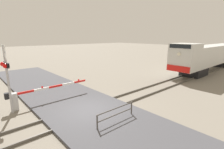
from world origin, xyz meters
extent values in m
plane|color=gray|center=(0.00, 0.00, 0.00)|extent=(160.00, 160.00, 0.00)
cube|color=#59544C|center=(-0.72, 0.00, 0.07)|extent=(0.08, 80.00, 0.15)
cube|color=#59544C|center=(0.72, 0.00, 0.07)|extent=(0.08, 80.00, 0.15)
cube|color=#47474C|center=(0.00, 0.00, 0.08)|extent=(36.00, 5.47, 0.15)
cube|color=black|center=(0.00, 15.72, 0.53)|extent=(2.31, 3.20, 1.05)
cube|color=black|center=(0.00, 25.92, 0.53)|extent=(2.31, 3.20, 1.05)
cube|color=silver|center=(0.00, 20.82, 2.29)|extent=(2.72, 18.55, 2.48)
cube|color=silver|center=(0.00, 12.94, 3.79)|extent=(2.66, 2.79, 0.51)
cube|color=black|center=(0.00, 11.52, 3.79)|extent=(2.31, 0.06, 0.41)
cube|color=red|center=(0.00, 11.51, 1.40)|extent=(2.58, 0.08, 0.64)
sphere|color=#F2EACC|center=(0.00, 11.50, 2.97)|extent=(0.36, 0.36, 0.36)
cylinder|color=#ADADB2|center=(-3.18, -3.73, 2.17)|extent=(0.14, 0.14, 4.35)
cube|color=white|center=(-3.18, -3.73, 3.90)|extent=(0.95, 0.04, 0.95)
cube|color=white|center=(-3.18, -3.73, 3.90)|extent=(0.95, 0.04, 0.95)
cube|color=black|center=(-3.18, -3.73, 3.15)|extent=(1.04, 0.08, 0.08)
sphere|color=red|center=(-3.60, -3.83, 3.15)|extent=(0.28, 0.28, 0.28)
sphere|color=red|center=(-2.76, -3.83, 3.15)|extent=(0.28, 0.28, 0.28)
cylinder|color=black|center=(-3.60, -3.71, 3.15)|extent=(0.34, 0.14, 0.34)
cylinder|color=black|center=(-2.76, -3.71, 3.15)|extent=(0.34, 0.14, 0.34)
cube|color=silver|center=(-3.52, -3.48, 0.59)|extent=(0.36, 0.36, 1.19)
cube|color=black|center=(-3.52, -3.83, 1.09)|extent=(0.28, 0.36, 0.40)
cube|color=red|center=(-3.52, -2.75, 1.09)|extent=(0.10, 1.06, 0.14)
cube|color=white|center=(-3.52, -1.69, 1.09)|extent=(0.10, 1.06, 0.14)
cube|color=red|center=(-3.52, -0.63, 1.09)|extent=(0.10, 1.06, 0.14)
cube|color=white|center=(-3.52, 0.44, 1.09)|extent=(0.10, 1.06, 0.14)
cube|color=red|center=(-3.52, 1.50, 1.09)|extent=(0.10, 1.06, 0.14)
sphere|color=red|center=(-3.52, -1.62, 1.23)|extent=(0.14, 0.14, 0.14)
sphere|color=red|center=(-3.52, 1.41, 1.23)|extent=(0.14, 0.14, 0.14)
cylinder|color=#4C4742|center=(2.22, -0.95, 0.47)|extent=(0.08, 0.08, 0.95)
cylinder|color=#4C4742|center=(2.22, 1.67, 0.47)|extent=(0.08, 0.08, 0.95)
cylinder|color=#4C4742|center=(2.22, 0.36, 0.91)|extent=(0.06, 2.61, 0.06)
cylinder|color=#4C4742|center=(2.22, 0.36, 0.52)|extent=(0.06, 2.61, 0.06)
camera|label=1|loc=(8.61, -5.59, 4.87)|focal=27.00mm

